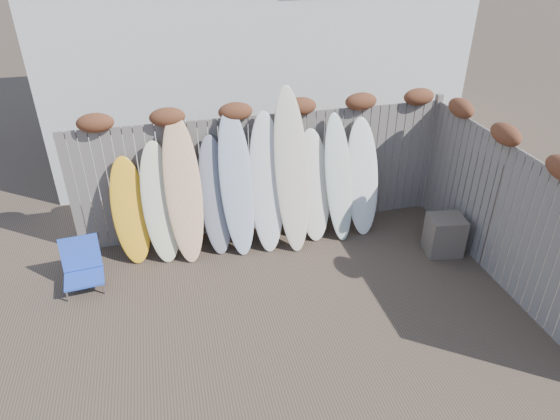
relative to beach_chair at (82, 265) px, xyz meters
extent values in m
plane|color=#493A2D|center=(2.83, -1.47, -0.33)|extent=(80.00, 80.00, 0.00)
cube|color=slate|center=(2.83, 0.93, 0.67)|extent=(6.00, 0.10, 2.00)
cube|color=slate|center=(5.83, 0.93, 0.72)|extent=(0.10, 0.10, 2.10)
ellipsoid|color=brown|center=(0.43, 0.89, 1.77)|extent=(0.52, 0.28, 0.28)
ellipsoid|color=brown|center=(1.43, 0.89, 1.77)|extent=(0.52, 0.28, 0.28)
ellipsoid|color=brown|center=(2.43, 0.89, 1.77)|extent=(0.52, 0.28, 0.28)
ellipsoid|color=brown|center=(3.43, 0.89, 1.77)|extent=(0.52, 0.28, 0.28)
ellipsoid|color=brown|center=(4.43, 0.89, 1.77)|extent=(0.52, 0.28, 0.28)
ellipsoid|color=brown|center=(5.43, 0.89, 1.77)|extent=(0.52, 0.28, 0.28)
cube|color=slate|center=(5.83, -1.27, 0.67)|extent=(0.10, 4.40, 2.00)
ellipsoid|color=brown|center=(5.79, -0.87, 1.77)|extent=(0.28, 0.56, 0.28)
ellipsoid|color=brown|center=(5.79, 0.23, 1.77)|extent=(0.28, 0.56, 0.28)
cube|color=silver|center=(3.33, 5.03, 2.67)|extent=(8.00, 5.00, 6.00)
cube|color=blue|center=(0.01, -0.13, -0.13)|extent=(0.58, 0.52, 0.03)
cube|color=blue|center=(-0.01, 0.13, 0.14)|extent=(0.55, 0.21, 0.49)
cylinder|color=#B5B4BC|center=(-0.21, -0.35, -0.23)|extent=(0.03, 0.03, 0.20)
cylinder|color=#A5A4AB|center=(-0.25, 0.05, -0.23)|extent=(0.03, 0.03, 0.20)
cylinder|color=#B3B4BB|center=(0.28, -0.30, -0.23)|extent=(0.03, 0.03, 0.20)
cylinder|color=#A7A8AE|center=(0.24, 0.10, -0.23)|extent=(0.03, 0.03, 0.20)
cube|color=#716254|center=(5.42, -0.49, -0.02)|extent=(0.60, 0.52, 0.62)
cube|color=#34291F|center=(5.95, -0.42, 0.51)|extent=(0.28, 1.11, 1.69)
ellipsoid|color=#FFAF1D|center=(0.72, 0.57, 0.47)|extent=(0.58, 0.62, 1.60)
ellipsoid|color=beige|center=(1.18, 0.52, 0.57)|extent=(0.57, 0.67, 1.81)
ellipsoid|color=#E7A06A|center=(1.53, 0.49, 0.76)|extent=(0.56, 0.78, 2.17)
ellipsoid|color=gray|center=(2.00, 0.54, 0.57)|extent=(0.49, 0.66, 1.81)
ellipsoid|color=#A5B5C8|center=(2.34, 0.50, 0.77)|extent=(0.54, 0.80, 2.20)
ellipsoid|color=white|center=(2.80, 0.47, 0.73)|extent=(0.60, 0.80, 2.12)
ellipsoid|color=beige|center=(3.19, 0.44, 0.91)|extent=(0.55, 0.87, 2.48)
ellipsoid|color=white|center=(3.58, 0.54, 0.56)|extent=(0.55, 0.64, 1.77)
ellipsoid|color=silver|center=(3.98, 0.49, 0.67)|extent=(0.52, 0.74, 2.00)
ellipsoid|color=white|center=(4.42, 0.55, 0.61)|extent=(0.57, 0.69, 1.88)
camera|label=1|loc=(1.36, -6.22, 4.25)|focal=32.00mm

